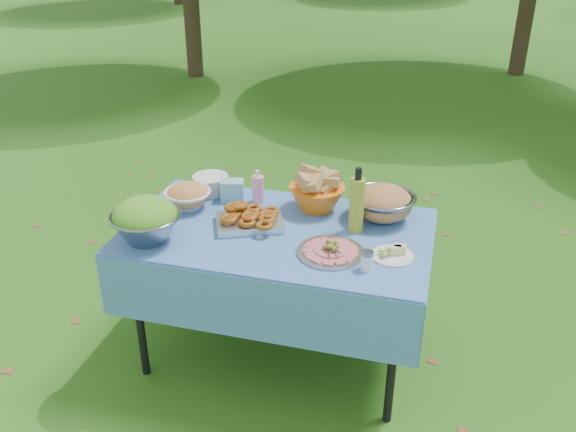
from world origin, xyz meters
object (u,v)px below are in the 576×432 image
(oil_bottle, at_px, (357,200))
(pasta_bowl_steel, at_px, (383,202))
(plate_stack, at_px, (211,184))
(charcuterie_platter, at_px, (331,246))
(bread_bowl, at_px, (317,191))
(salad_bowl, at_px, (145,220))
(picnic_table, at_px, (278,295))

(oil_bottle, bearing_deg, pasta_bowl_steel, 58.03)
(plate_stack, height_order, charcuterie_platter, plate_stack)
(bread_bowl, height_order, oil_bottle, oil_bottle)
(salad_bowl, bearing_deg, bread_bowl, 37.84)
(oil_bottle, bearing_deg, salad_bowl, -159.23)
(pasta_bowl_steel, distance_m, oil_bottle, 0.21)
(salad_bowl, relative_size, charcuterie_platter, 1.06)
(picnic_table, distance_m, charcuterie_platter, 0.53)
(bread_bowl, bearing_deg, oil_bottle, -38.42)
(picnic_table, relative_size, oil_bottle, 4.51)
(picnic_table, height_order, charcuterie_platter, charcuterie_platter)
(bread_bowl, height_order, pasta_bowl_steel, bread_bowl)
(bread_bowl, xyz_separation_m, pasta_bowl_steel, (0.34, -0.02, -0.01))
(salad_bowl, distance_m, oil_bottle, 0.99)
(salad_bowl, height_order, pasta_bowl_steel, salad_bowl)
(picnic_table, height_order, pasta_bowl_steel, pasta_bowl_steel)
(picnic_table, xyz_separation_m, bread_bowl, (0.13, 0.28, 0.48))
(picnic_table, relative_size, salad_bowl, 4.50)
(bread_bowl, distance_m, charcuterie_platter, 0.46)
(picnic_table, height_order, salad_bowl, salad_bowl)
(salad_bowl, relative_size, bread_bowl, 1.13)
(picnic_table, bearing_deg, oil_bottle, 14.14)
(plate_stack, bearing_deg, bread_bowl, -4.45)
(salad_bowl, height_order, charcuterie_platter, salad_bowl)
(salad_bowl, distance_m, pasta_bowl_steel, 1.15)
(salad_bowl, height_order, bread_bowl, salad_bowl)
(charcuterie_platter, bearing_deg, salad_bowl, -172.96)
(picnic_table, xyz_separation_m, pasta_bowl_steel, (0.47, 0.26, 0.47))
(pasta_bowl_steel, distance_m, charcuterie_platter, 0.45)
(picnic_table, distance_m, oil_bottle, 0.66)
(charcuterie_platter, bearing_deg, picnic_table, 152.32)
(charcuterie_platter, bearing_deg, plate_stack, 148.01)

